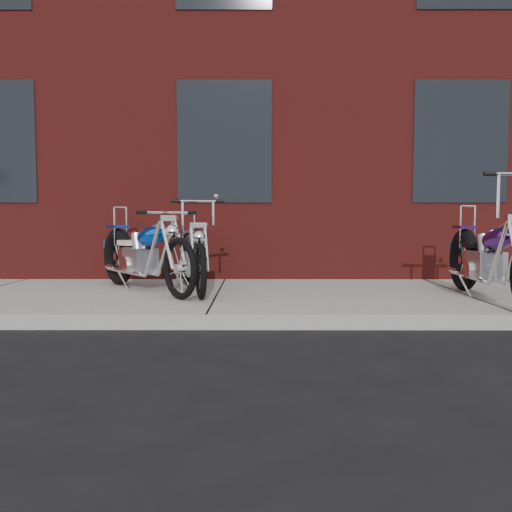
{
  "coord_description": "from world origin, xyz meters",
  "views": [
    {
      "loc": [
        0.49,
        -5.12,
        1.07
      ],
      "look_at": [
        0.47,
        0.8,
        0.66
      ],
      "focal_mm": 38.0,
      "sensor_mm": 36.0,
      "label": 1
    }
  ],
  "objects": [
    {
      "name": "chopper_blue",
      "position": [
        -0.95,
        1.69,
        0.59
      ],
      "size": [
        1.59,
        2.01,
        1.07
      ],
      "rotation": [
        0.0,
        0.0,
        -0.92
      ],
      "color": "black",
      "rests_on": "sidewalk"
    },
    {
      "name": "sidewalk",
      "position": [
        0.0,
        1.5,
        0.07
      ],
      "size": [
        22.0,
        3.0,
        0.15
      ],
      "primitive_type": "cube",
      "color": "gray",
      "rests_on": "ground"
    },
    {
      "name": "ground",
      "position": [
        0.0,
        0.0,
        0.0
      ],
      "size": [
        120.0,
        120.0,
        0.0
      ],
      "primitive_type": "plane",
      "color": "black",
      "rests_on": "ground"
    },
    {
      "name": "building_brick",
      "position": [
        0.0,
        8.0,
        4.0
      ],
      "size": [
        22.0,
        10.0,
        8.0
      ],
      "primitive_type": "cube",
      "color": "#5E1513",
      "rests_on": "ground"
    },
    {
      "name": "chopper_third",
      "position": [
        -0.33,
        1.78,
        0.55
      ],
      "size": [
        0.69,
        2.21,
        1.14
      ],
      "rotation": [
        0.0,
        0.0,
        -1.35
      ],
      "color": "black",
      "rests_on": "sidewalk"
    },
    {
      "name": "chopper_purple",
      "position": [
        3.1,
        0.94,
        0.59
      ],
      "size": [
        0.6,
        2.46,
        1.38
      ],
      "rotation": [
        0.0,
        0.0,
        -1.59
      ],
      "color": "black",
      "rests_on": "sidewalk"
    }
  ]
}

